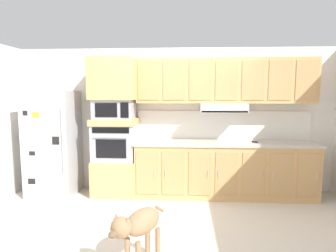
{
  "coord_description": "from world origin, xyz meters",
  "views": [
    {
      "loc": [
        0.19,
        -4.01,
        1.75
      ],
      "look_at": [
        -0.06,
        0.16,
        1.25
      ],
      "focal_mm": 30.75,
      "sensor_mm": 36.0,
      "label": 1
    }
  ],
  "objects": [
    {
      "name": "upper_cabinet_with_hood",
      "position": [
        0.84,
        0.87,
        1.9
      ],
      "size": [
        2.95,
        0.48,
        0.88
      ],
      "color": "tan",
      "rests_on": "backsplash_panel"
    },
    {
      "name": "appliance_upper_cabinet",
      "position": [
        -1.0,
        0.75,
        1.96
      ],
      "size": [
        0.74,
        0.62,
        0.68
      ],
      "primitive_type": "cube",
      "color": "tan",
      "rests_on": "microwave"
    },
    {
      "name": "refrigerator",
      "position": [
        -2.05,
        0.68,
        0.88
      ],
      "size": [
        0.76,
        0.73,
        1.76
      ],
      "color": "#ADADB2",
      "rests_on": "ground"
    },
    {
      "name": "ground_plane",
      "position": [
        0.0,
        0.0,
        0.0
      ],
      "size": [
        9.6,
        9.6,
        0.0
      ],
      "primitive_type": "plane",
      "color": "beige"
    },
    {
      "name": "built_in_oven",
      "position": [
        -1.0,
        0.75,
        0.9
      ],
      "size": [
        0.7,
        0.62,
        0.6
      ],
      "color": "#A8AAAF",
      "rests_on": "oven_base_cabinet"
    },
    {
      "name": "screwdriver",
      "position": [
        1.34,
        0.72,
        0.93
      ],
      "size": [
        0.17,
        0.17,
        0.03
      ],
      "color": "black",
      "rests_on": "countertop_slab"
    },
    {
      "name": "countertop_slab",
      "position": [
        0.85,
        0.75,
        0.9
      ],
      "size": [
        2.99,
        0.64,
        0.04
      ],
      "primitive_type": "cube",
      "color": "#BCB2A3",
      "rests_on": "lower_cabinet_run"
    },
    {
      "name": "microwave",
      "position": [
        -1.0,
        0.75,
        1.46
      ],
      "size": [
        0.64,
        0.54,
        0.32
      ],
      "color": "#A8AAAF",
      "rests_on": "appliance_mid_shelf"
    },
    {
      "name": "dog",
      "position": [
        -0.26,
        -1.35,
        0.45
      ],
      "size": [
        0.48,
        0.76,
        0.65
      ],
      "rotation": [
        0.0,
        0.0,
        -2.08
      ],
      "color": "#997551",
      "rests_on": "ground"
    },
    {
      "name": "back_kitchen_wall",
      "position": [
        0.0,
        1.11,
        1.25
      ],
      "size": [
        6.2,
        0.12,
        2.5
      ],
      "primitive_type": "cube",
      "color": "silver",
      "rests_on": "ground"
    },
    {
      "name": "lower_cabinet_run",
      "position": [
        0.85,
        0.75,
        0.44
      ],
      "size": [
        2.95,
        0.63,
        0.88
      ],
      "color": "tan",
      "rests_on": "ground"
    },
    {
      "name": "appliance_mid_shelf",
      "position": [
        -1.0,
        0.75,
        1.25
      ],
      "size": [
        0.74,
        0.62,
        0.1
      ],
      "primitive_type": "cube",
      "color": "tan",
      "rests_on": "built_in_oven"
    },
    {
      "name": "oven_base_cabinet",
      "position": [
        -1.0,
        0.75,
        0.3
      ],
      "size": [
        0.74,
        0.62,
        0.6
      ],
      "primitive_type": "cube",
      "color": "tan",
      "rests_on": "ground"
    },
    {
      "name": "backsplash_panel",
      "position": [
        0.85,
        1.04,
        1.17
      ],
      "size": [
        2.99,
        0.02,
        0.5
      ],
      "primitive_type": "cube",
      "color": "white",
      "rests_on": "countertop_slab"
    }
  ]
}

